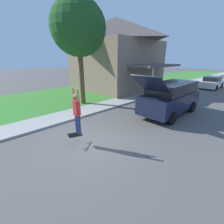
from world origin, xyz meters
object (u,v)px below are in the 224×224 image
(lawn_tree_near, at_px, (78,28))
(suv_parked, at_px, (171,97))
(skateboard, at_px, (75,135))
(car_down_street, at_px, (212,83))
(skateboarder, at_px, (77,111))

(lawn_tree_near, bearing_deg, suv_parked, 26.08)
(skateboard, bearing_deg, car_down_street, 89.57)
(lawn_tree_near, height_order, skateboard, lawn_tree_near)
(skateboard, bearing_deg, suv_parked, 81.77)
(skateboarder, bearing_deg, skateboard, -147.87)
(lawn_tree_near, bearing_deg, skateboarder, -34.95)
(lawn_tree_near, height_order, skateboarder, lawn_tree_near)
(car_down_street, height_order, skateboarder, skateboarder)
(car_down_street, xyz_separation_m, skateboard, (-0.14, -19.29, -0.23))
(lawn_tree_near, xyz_separation_m, suv_parked, (5.88, 2.88, -4.36))
(lawn_tree_near, distance_m, skateboarder, 7.35)
(suv_parked, bearing_deg, car_down_street, 93.59)
(suv_parked, relative_size, skateboarder, 2.95)
(car_down_street, height_order, skateboard, car_down_street)
(car_down_street, bearing_deg, skateboarder, -90.00)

